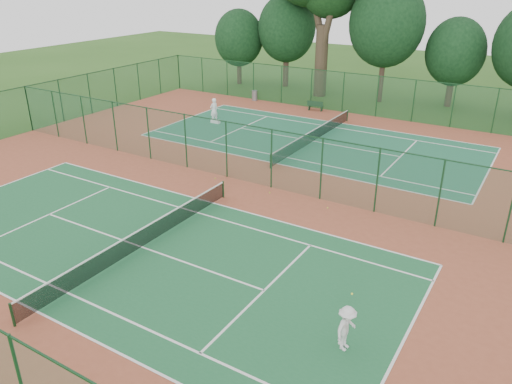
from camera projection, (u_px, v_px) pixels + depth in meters
ground at (249, 182)px, 29.52m from camera, size 120.00×120.00×0.00m
red_pad at (249, 182)px, 29.52m from camera, size 40.00×36.00×0.01m
court_near at (142, 247)px, 22.49m from camera, size 23.77×10.97×0.01m
court_far at (314, 141)px, 36.54m from camera, size 23.77×10.97×0.01m
fence_north at (360, 94)px, 42.85m from camera, size 40.00×0.09×3.50m
fence_west at (29, 109)px, 38.35m from camera, size 0.09×36.00×3.50m
fence_divider at (248, 154)px, 28.81m from camera, size 40.00×0.09×3.50m
tennis_net_near at (141, 237)px, 22.28m from camera, size 0.10×12.90×0.97m
tennis_net_far at (314, 134)px, 36.32m from camera, size 0.10×12.90×0.97m
player_near at (347, 328)px, 16.12m from camera, size 0.73×1.12×1.63m
player_far at (214, 110)px, 40.74m from camera, size 0.67×0.84×2.01m
trash_bin at (255, 95)px, 48.01m from camera, size 0.62×0.62×0.96m
bench at (315, 106)px, 44.43m from camera, size 1.48×0.62×0.88m
kit_bag at (215, 121)px, 40.90m from camera, size 0.79×0.31×0.29m
stray_ball_a at (270, 193)px, 27.97m from camera, size 0.08×0.08×0.08m
stray_ball_b at (328, 208)px, 26.19m from camera, size 0.07×0.07×0.07m
stray_ball_c at (215, 178)px, 29.91m from camera, size 0.07×0.07×0.07m
evergreen_row at (386, 100)px, 48.20m from camera, size 39.00×5.00×12.00m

